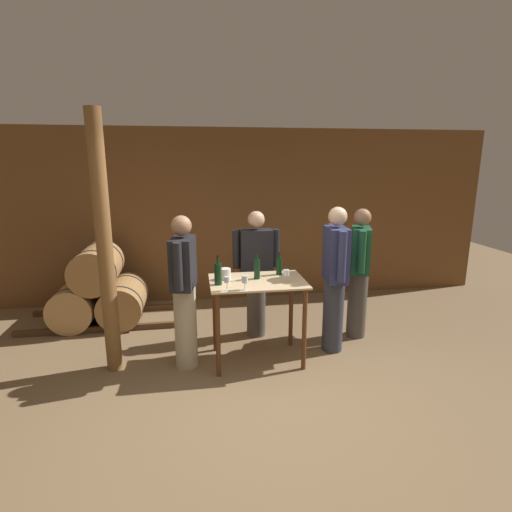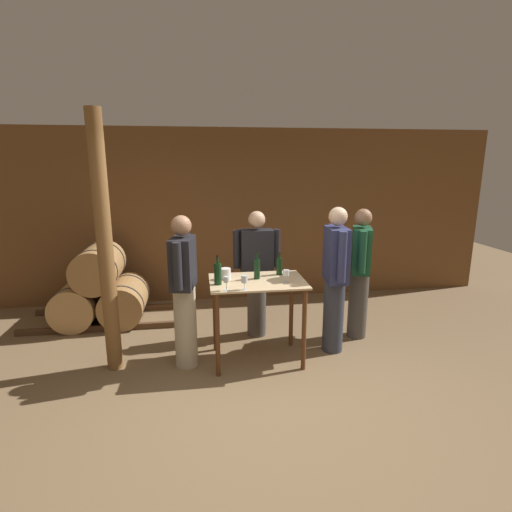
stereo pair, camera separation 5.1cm
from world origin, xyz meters
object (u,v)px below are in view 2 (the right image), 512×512
(person_visitor_with_scarf, at_px, (360,271))
(person_visitor_near_door, at_px, (257,271))
(wine_bottle_far_left, at_px, (218,273))
(wine_glass_near_right, at_px, (286,273))
(person_visitor_bearded, at_px, (335,277))
(wine_glass_near_left, at_px, (226,280))
(wooden_post, at_px, (105,247))
(person_host, at_px, (184,289))
(wine_bottle_center, at_px, (279,266))
(wine_glass_near_center, at_px, (244,280))
(wine_bottle_left, at_px, (257,268))
(ice_bucket, at_px, (226,274))

(person_visitor_with_scarf, distance_m, person_visitor_near_door, 1.29)
(wine_bottle_far_left, bearing_deg, wine_glass_near_right, -1.87)
(person_visitor_bearded, distance_m, person_visitor_near_door, 1.00)
(wine_glass_near_left, bearing_deg, wooden_post, 164.63)
(wine_bottle_far_left, bearing_deg, person_host, 170.70)
(wooden_post, relative_size, wine_bottle_center, 10.26)
(wine_glass_near_right, distance_m, person_host, 1.10)
(person_visitor_bearded, xyz_separation_m, person_visitor_near_door, (-0.83, 0.57, -0.06))
(wine_bottle_center, bearing_deg, wine_glass_near_center, -133.09)
(wine_bottle_center, height_order, person_visitor_near_door, person_visitor_near_door)
(wooden_post, relative_size, person_visitor_bearded, 1.58)
(person_visitor_near_door, bearing_deg, person_visitor_with_scarf, -10.51)
(wine_glass_near_left, bearing_deg, wine_bottle_left, 45.01)
(wine_glass_near_left, relative_size, wine_glass_near_center, 0.98)
(wine_bottle_far_left, distance_m, wine_glass_near_left, 0.23)
(wine_glass_near_right, bearing_deg, wine_bottle_far_left, 178.13)
(wine_bottle_center, relative_size, person_host, 0.16)
(ice_bucket, bearing_deg, person_visitor_bearded, -0.02)
(person_visitor_with_scarf, bearing_deg, person_host, -167.97)
(wine_glass_near_center, height_order, ice_bucket, wine_glass_near_center)
(person_host, bearing_deg, wine_glass_near_left, -32.12)
(wooden_post, relative_size, wine_bottle_far_left, 8.67)
(wine_bottle_far_left, distance_m, ice_bucket, 0.21)
(wine_bottle_center, distance_m, person_visitor_bearded, 0.66)
(wine_bottle_far_left, relative_size, person_visitor_bearded, 0.18)
(person_visitor_bearded, bearing_deg, wine_bottle_center, 171.71)
(wine_glass_near_right, bearing_deg, person_visitor_near_door, 104.85)
(wine_bottle_left, xyz_separation_m, wine_glass_near_center, (-0.18, -0.36, -0.01))
(ice_bucket, distance_m, person_visitor_near_door, 0.72)
(wine_glass_near_left, height_order, person_host, person_host)
(wine_bottle_far_left, height_order, wine_bottle_left, wine_bottle_left)
(wine_glass_near_center, bearing_deg, person_visitor_near_door, 74.49)
(wine_glass_near_right, relative_size, person_visitor_with_scarf, 0.08)
(wooden_post, xyz_separation_m, wine_glass_near_right, (1.86, -0.14, -0.32))
(person_visitor_bearded, bearing_deg, wine_bottle_left, -177.78)
(wooden_post, relative_size, ice_bucket, 22.16)
(person_visitor_near_door, bearing_deg, ice_bucket, -127.13)
(wine_glass_near_right, xyz_separation_m, person_visitor_with_scarf, (1.06, 0.54, -0.17))
(wine_bottle_far_left, height_order, wine_bottle_center, wine_bottle_far_left)
(person_visitor_with_scarf, relative_size, person_visitor_bearded, 0.96)
(wine_glass_near_left, distance_m, wine_glass_near_center, 0.18)
(wooden_post, bearing_deg, person_host, -4.45)
(wine_bottle_center, relative_size, ice_bucket, 2.16)
(wine_bottle_center, distance_m, wine_glass_near_left, 0.80)
(wine_bottle_far_left, bearing_deg, wine_glass_near_center, -40.10)
(wine_bottle_left, distance_m, person_visitor_near_door, 0.64)
(wine_glass_near_right, xyz_separation_m, ice_bucket, (-0.63, 0.21, -0.04))
(person_host, bearing_deg, wine_bottle_center, 11.50)
(ice_bucket, bearing_deg, wooden_post, -176.96)
(wine_glass_near_right, bearing_deg, person_visitor_bearded, 18.46)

